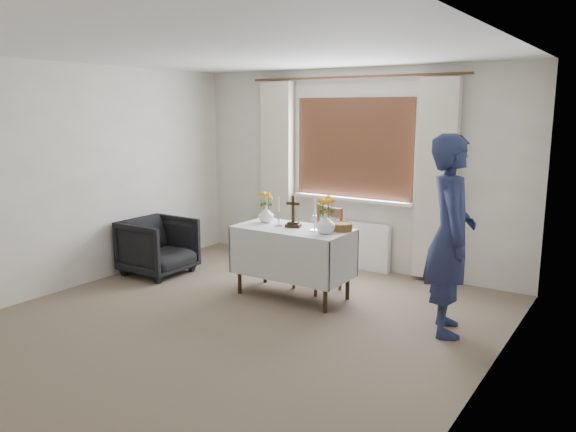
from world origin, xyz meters
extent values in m
plane|color=#7E6B57|center=(0.00, 0.00, 0.00)|extent=(5.00, 5.00, 0.00)
cube|color=silver|center=(0.02, 1.05, 0.38)|extent=(1.24, 0.64, 0.76)
imported|color=black|center=(-1.81, 0.86, 0.35)|extent=(0.77, 0.75, 0.69)
imported|color=navy|center=(1.72, 1.00, 0.90)|extent=(0.65, 0.77, 1.80)
cube|color=white|center=(0.00, 2.42, 0.30)|extent=(1.10, 0.10, 0.60)
imported|color=white|center=(-0.38, 1.13, 0.85)|extent=(0.21, 0.21, 0.18)
imported|color=white|center=(0.45, 1.00, 0.86)|extent=(0.23, 0.23, 0.20)
cylinder|color=brown|center=(0.52, 1.21, 0.80)|extent=(0.25, 0.25, 0.08)
camera|label=1|loc=(3.17, -3.84, 2.01)|focal=35.00mm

